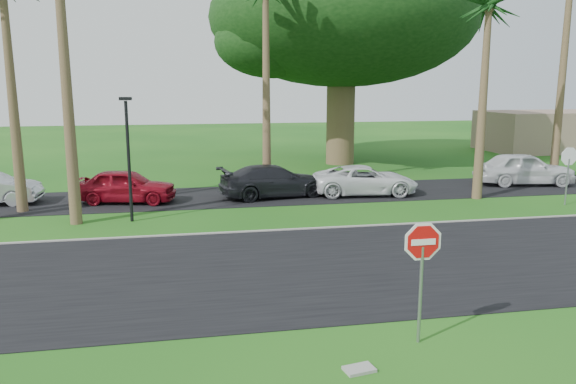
% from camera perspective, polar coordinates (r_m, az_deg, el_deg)
% --- Properties ---
extents(ground, '(120.00, 120.00, 0.00)m').
position_cam_1_polar(ground, '(14.42, 6.37, -9.92)').
color(ground, '#164B12').
rests_on(ground, ground).
extents(road, '(120.00, 8.00, 0.02)m').
position_cam_1_polar(road, '(16.23, 4.29, -7.44)').
color(road, black).
rests_on(road, ground).
extents(parking_strip, '(120.00, 5.00, 0.02)m').
position_cam_1_polar(parking_strip, '(26.18, -1.66, -0.28)').
color(parking_strip, black).
rests_on(parking_strip, ground).
extents(curb, '(120.00, 0.12, 0.06)m').
position_cam_1_polar(curb, '(19.99, 1.28, -3.79)').
color(curb, gray).
rests_on(curb, ground).
extents(stop_sign_near, '(1.05, 0.07, 2.62)m').
position_cam_1_polar(stop_sign_near, '(11.36, 13.47, -6.51)').
color(stop_sign_near, gray).
rests_on(stop_sign_near, ground).
extents(stop_sign_far, '(1.05, 0.07, 2.62)m').
position_cam_1_polar(stop_sign_far, '(26.53, 26.61, 2.56)').
color(stop_sign_far, gray).
rests_on(stop_sign_far, ground).
extents(palm_right_near, '(5.00, 5.00, 9.50)m').
position_cam_1_polar(palm_right_near, '(26.49, 19.73, 17.02)').
color(palm_right_near, brown).
rests_on(palm_right_near, ground).
extents(canopy_tree, '(16.50, 16.50, 13.12)m').
position_cam_1_polar(canopy_tree, '(36.47, 5.53, 16.96)').
color(canopy_tree, brown).
rests_on(canopy_tree, ground).
extents(streetlight_right, '(0.45, 0.25, 4.64)m').
position_cam_1_polar(streetlight_right, '(21.59, -15.91, 3.98)').
color(streetlight_right, black).
rests_on(streetlight_right, ground).
extents(building_far, '(10.00, 6.00, 3.00)m').
position_cam_1_polar(building_far, '(48.06, 25.12, 5.64)').
color(building_far, gray).
rests_on(building_far, ground).
extents(car_red, '(4.55, 2.56, 1.46)m').
position_cam_1_polar(car_red, '(25.36, -16.16, 0.57)').
color(car_red, maroon).
rests_on(car_red, ground).
extents(car_dark, '(5.30, 2.89, 1.46)m').
position_cam_1_polar(car_dark, '(25.60, -1.43, 1.09)').
color(car_dark, black).
rests_on(car_dark, ground).
extents(car_minivan, '(5.07, 2.75, 1.35)m').
position_cam_1_polar(car_minivan, '(26.37, 7.85, 1.17)').
color(car_minivan, white).
rests_on(car_minivan, ground).
extents(car_pickup, '(5.12, 2.72, 1.66)m').
position_cam_1_polar(car_pickup, '(31.08, 22.88, 2.18)').
color(car_pickup, silver).
rests_on(car_pickup, ground).
extents(utility_slab, '(0.60, 0.44, 0.06)m').
position_cam_1_polar(utility_slab, '(10.75, 7.24, -17.43)').
color(utility_slab, gray).
rests_on(utility_slab, ground).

